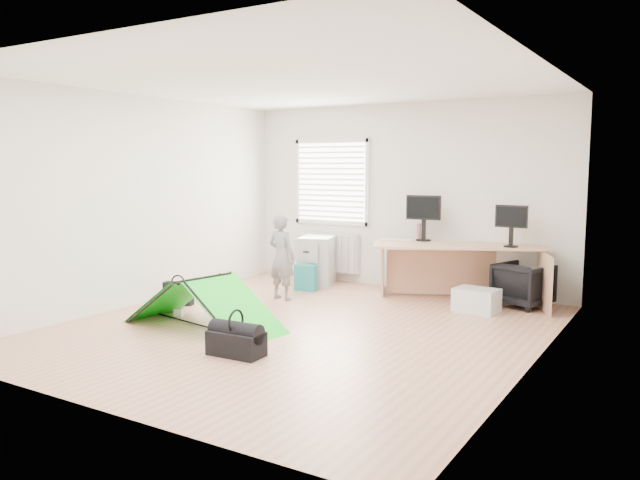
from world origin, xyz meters
The scene contains 18 objects.
ground centered at (0.00, 0.00, 0.00)m, with size 5.50×5.50×0.00m, color tan.
back_wall centered at (0.00, 2.75, 1.35)m, with size 5.00×0.02×2.70m, color silver.
window centered at (-1.20, 2.71, 1.55)m, with size 1.20×0.06×1.20m, color silver.
radiator centered at (-1.20, 2.67, 0.45)m, with size 1.00×0.12×0.60m, color silver.
desk centered at (1.02, 2.26, 0.38)m, with size 2.24×0.71×0.76m, color tan.
filing_cabinet centered at (-1.18, 2.25, 0.37)m, with size 0.48×0.63×0.74m, color #AEB0B4.
monitor_left centered at (0.47, 2.39, 1.00)m, with size 0.48×0.11×0.46m, color black.
monitor_right centered at (1.68, 2.35, 0.96)m, with size 0.41×0.09×0.39m, color black.
keyboard centered at (0.14, 2.21, 0.77)m, with size 0.45×0.15×0.02m, color beige.
thermos centered at (0.36, 2.48, 0.88)m, with size 0.06×0.06×0.23m, color #B06374.
office_chair centered at (1.84, 2.39, 0.28)m, with size 0.60×0.62×0.57m, color black.
person centered at (-1.05, 1.14, 0.58)m, with size 0.42×0.28×1.16m, color slate.
kite centered at (-0.94, -0.55, 0.28)m, with size 1.82×0.80×0.57m, color #13CE1A, non-canonical shape.
storage_crate centered at (1.42, 1.80, 0.14)m, with size 0.52×0.36×0.29m, color silver.
tote_bag centered at (-1.09, 1.80, 0.19)m, with size 0.32×0.14×0.38m, color teal.
laptop_bag centered at (-2.01, 0.16, 0.15)m, with size 0.39×0.12×0.30m, color black.
white_box centered at (-1.56, -0.30, 0.05)m, with size 0.10×0.10×0.10m, color silver.
duffel_bag centered at (0.02, -1.17, 0.12)m, with size 0.54×0.27×0.23m, color black.
Camera 1 is at (3.70, -5.69, 1.80)m, focal length 35.00 mm.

